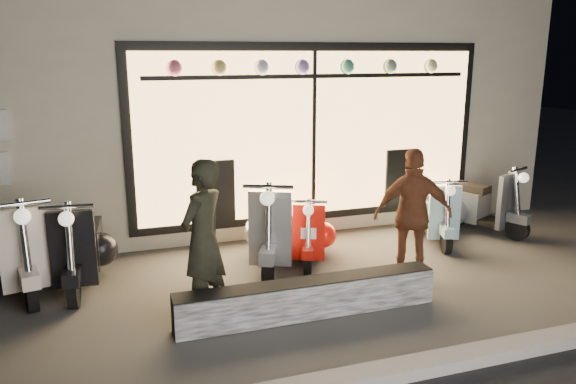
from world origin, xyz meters
The scene contains 12 objects.
ground centered at (0.00, 0.00, 0.00)m, with size 40.00×40.00×0.00m, color #383533.
kerb centered at (0.00, -2.00, 0.06)m, with size 40.00×0.25×0.12m, color slate.
shop_building centered at (0.00, 4.98, 2.10)m, with size 10.20×6.23×4.20m.
graffiti_barrier centered at (-0.24, -0.65, 0.20)m, with size 2.84×0.28×0.40m, color black.
scooter_silver centered at (-0.07, 1.03, 0.47)m, with size 0.96×1.61×1.18m.
scooter_red centered at (0.42, 1.02, 0.37)m, with size 0.74×1.26×0.92m.
scooter_black centered at (-2.54, 1.15, 0.44)m, with size 0.57×1.55×1.10m.
scooter_cream centered at (-3.21, 1.22, 0.47)m, with size 0.74×1.63×1.16m.
scooter_blue centered at (2.49, 1.20, 0.39)m, with size 0.74×1.36×0.98m.
scooter_grey centered at (3.28, 1.37, 0.42)m, with size 0.86×1.41×1.04m.
man centered at (-1.27, -0.28, 0.85)m, with size 0.62×0.41×1.69m, color black.
woman centered at (1.34, -0.06, 0.81)m, with size 0.95×0.40×1.62m, color brown.
Camera 1 is at (-2.20, -5.79, 2.72)m, focal length 35.00 mm.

